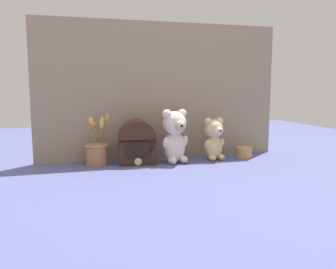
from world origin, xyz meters
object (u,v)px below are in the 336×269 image
(teddy_bear_large, at_px, (175,135))
(flower_vase, at_px, (97,152))
(decorative_tin_tall, at_px, (244,152))
(vintage_radio, at_px, (137,144))
(teddy_bear_medium, at_px, (214,138))

(teddy_bear_large, height_order, flower_vase, teddy_bear_large)
(decorative_tin_tall, bearing_deg, vintage_radio, 178.95)
(flower_vase, distance_m, decorative_tin_tall, 0.85)
(flower_vase, xyz_separation_m, decorative_tin_tall, (0.85, -0.04, -0.04))
(teddy_bear_medium, height_order, flower_vase, flower_vase)
(vintage_radio, bearing_deg, decorative_tin_tall, -1.05)
(flower_vase, bearing_deg, teddy_bear_medium, -4.19)
(teddy_bear_medium, bearing_deg, flower_vase, 175.81)
(teddy_bear_large, relative_size, vintage_radio, 1.24)
(teddy_bear_medium, height_order, vintage_radio, teddy_bear_medium)
(teddy_bear_medium, bearing_deg, vintage_radio, 177.96)
(teddy_bear_medium, bearing_deg, decorative_tin_tall, 1.20)
(teddy_bear_large, xyz_separation_m, vintage_radio, (-0.21, 0.03, -0.04))
(teddy_bear_large, bearing_deg, flower_vase, 171.62)
(flower_vase, xyz_separation_m, vintage_radio, (0.21, -0.03, 0.04))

